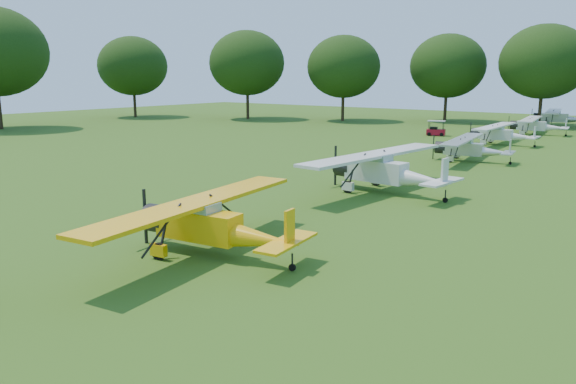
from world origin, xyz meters
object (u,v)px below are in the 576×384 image
object	(u,v)px
aircraft_7	(559,116)
golf_cart	(436,131)
aircraft_3	(385,168)
aircraft_5	(501,133)
aircraft_6	(536,124)
aircraft_4	(470,147)
aircraft_2	(210,222)

from	to	relation	value
aircraft_7	golf_cart	bearing A→B (deg)	-121.51
aircraft_3	aircraft_5	bearing A→B (deg)	98.34
aircraft_6	aircraft_4	bearing A→B (deg)	-94.98
aircraft_6	aircraft_7	distance (m)	12.73
aircraft_2	aircraft_4	size ratio (longest dim) A/B	1.15
aircraft_3	aircraft_4	bearing A→B (deg)	95.96
aircraft_6	aircraft_7	world-z (taller)	aircraft_7
aircraft_7	aircraft_5	bearing A→B (deg)	-99.58
aircraft_4	aircraft_6	bearing A→B (deg)	84.36
aircraft_3	aircraft_7	bearing A→B (deg)	96.81
aircraft_3	golf_cart	size ratio (longest dim) A/B	5.62
golf_cart	aircraft_4	bearing A→B (deg)	-75.57
aircraft_4	aircraft_7	size ratio (longest dim) A/B	0.87
aircraft_4	aircraft_7	world-z (taller)	aircraft_7
aircraft_2	aircraft_7	world-z (taller)	aircraft_7
aircraft_7	aircraft_4	bearing A→B (deg)	-97.58
aircraft_2	aircraft_5	xyz separation A→B (m)	(-1.66, 40.38, -0.12)
aircraft_6	aircraft_7	size ratio (longest dim) A/B	0.89
aircraft_3	aircraft_6	bearing A→B (deg)	96.87
aircraft_6	aircraft_7	bearing A→B (deg)	84.21
aircraft_3	aircraft_4	distance (m)	14.35
aircraft_5	aircraft_6	size ratio (longest dim) A/B	1.00
aircraft_3	aircraft_5	distance (m)	26.47
aircraft_5	golf_cart	world-z (taller)	aircraft_5
aircraft_4	golf_cart	bearing A→B (deg)	112.20
aircraft_3	golf_cart	distance (m)	32.08
aircraft_3	golf_cart	xyz separation A→B (m)	(-9.65, 30.58, -0.84)
aircraft_4	aircraft_7	xyz separation A→B (m)	(-1.30, 36.49, 0.17)
aircraft_2	golf_cart	bearing A→B (deg)	94.71
golf_cart	aircraft_2	bearing A→B (deg)	-93.30
aircraft_2	aircraft_3	distance (m)	13.95
aircraft_3	aircraft_5	size ratio (longest dim) A/B	1.21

